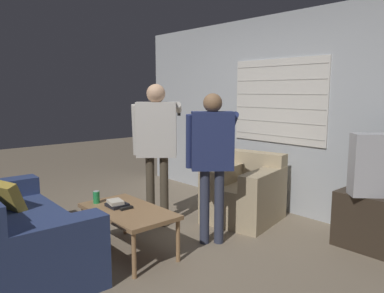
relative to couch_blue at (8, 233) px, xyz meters
The scene contains 11 objects.
ground_plane 1.34m from the couch_blue, 64.69° to the left, with size 16.00×16.00×0.00m, color #7F705B.
wall_back 3.40m from the couch_blue, 80.08° to the left, with size 5.20×0.08×2.55m.
couch_blue is the anchor object (origin of this frame).
armchair_beige 2.63m from the couch_blue, 76.25° to the left, with size 0.93×0.99×0.81m.
coffee_table 1.08m from the couch_blue, 62.28° to the left, with size 1.01×0.56×0.44m.
tv_stand 3.55m from the couch_blue, 52.98° to the left, with size 0.86×0.44×0.57m.
person_left_standing 1.79m from the couch_blue, 87.35° to the left, with size 0.53×0.83×1.65m.
person_right_standing 2.05m from the couch_blue, 63.78° to the left, with size 0.49×0.76×1.55m.
book_stack 0.99m from the couch_blue, 68.47° to the left, with size 0.19×0.19×0.07m.
soda_can 0.86m from the couch_blue, 81.85° to the left, with size 0.07×0.07×0.13m.
spare_remote 1.07m from the couch_blue, 62.10° to the left, with size 0.05×0.13×0.02m.
Camera 1 is at (2.95, -2.09, 1.57)m, focal length 35.00 mm.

